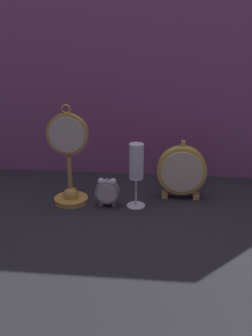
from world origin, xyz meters
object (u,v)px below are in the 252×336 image
at_px(pocket_watch_on_stand, 69,165).
at_px(alarm_clock_twin_bell, 107,191).
at_px(champagne_flute, 136,166).
at_px(mantel_clock_silver, 182,171).

distance_m(pocket_watch_on_stand, alarm_clock_twin_bell, 0.14).
distance_m(alarm_clock_twin_bell, champagne_flute, 0.12).
bearing_deg(pocket_watch_on_stand, mantel_clock_silver, 10.72).
height_order(alarm_clock_twin_bell, mantel_clock_silver, mantel_clock_silver).
xyz_separation_m(alarm_clock_twin_bell, mantel_clock_silver, (0.23, 0.08, 0.04)).
distance_m(alarm_clock_twin_bell, mantel_clock_silver, 0.25).
relative_size(alarm_clock_twin_bell, champagne_flute, 0.46).
bearing_deg(pocket_watch_on_stand, champagne_flute, -2.27).
height_order(pocket_watch_on_stand, champagne_flute, pocket_watch_on_stand).
bearing_deg(pocket_watch_on_stand, alarm_clock_twin_bell, -8.06).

